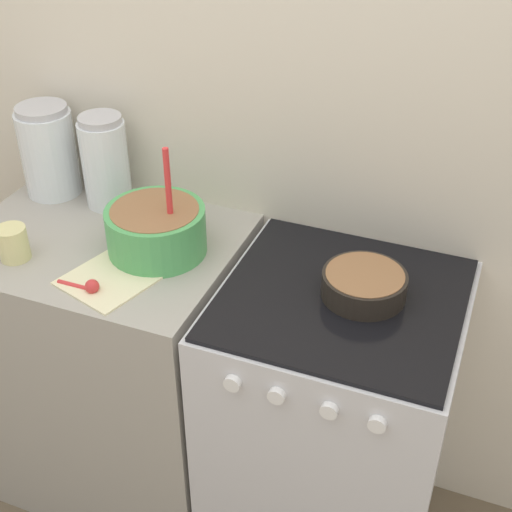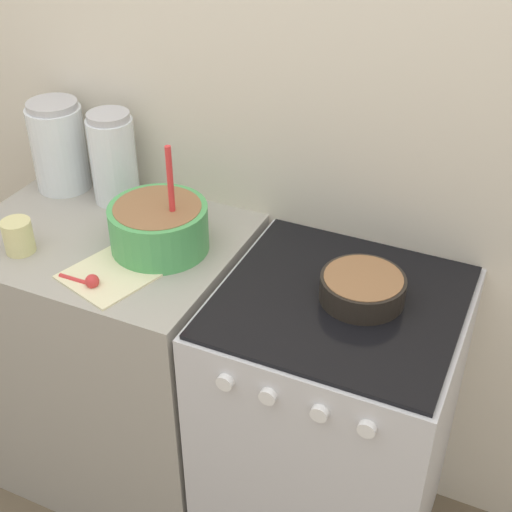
{
  "view_description": "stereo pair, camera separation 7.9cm",
  "coord_description": "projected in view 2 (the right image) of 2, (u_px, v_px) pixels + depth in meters",
  "views": [
    {
      "loc": [
        0.63,
        -1.08,
        2.01
      ],
      "look_at": [
        0.08,
        0.31,
        0.98
      ],
      "focal_mm": 50.0,
      "sensor_mm": 36.0,
      "label": 1
    },
    {
      "loc": [
        0.7,
        -1.05,
        2.01
      ],
      "look_at": [
        0.08,
        0.31,
        0.98
      ],
      "focal_mm": 50.0,
      "sensor_mm": 36.0,
      "label": 2
    }
  ],
  "objects": [
    {
      "name": "recipe_page",
      "position": [
        115.0,
        272.0,
        1.83
      ],
      "size": [
        0.27,
        0.29,
        0.01
      ],
      "color": "beige",
      "rests_on": "countertop_cabinet"
    },
    {
      "name": "countertop_cabinet",
      "position": [
        120.0,
        360.0,
        2.25
      ],
      "size": [
        0.76,
        0.59,
        0.93
      ],
      "color": "#9E998E",
      "rests_on": "ground_plane"
    },
    {
      "name": "measuring_spoon",
      "position": [
        88.0,
        281.0,
        1.78
      ],
      "size": [
        0.12,
        0.04,
        0.04
      ],
      "color": "red",
      "rests_on": "countertop_cabinet"
    },
    {
      "name": "stove",
      "position": [
        329.0,
        430.0,
        2.01
      ],
      "size": [
        0.61,
        0.6,
        0.93
      ],
      "color": "silver",
      "rests_on": "ground_plane"
    },
    {
      "name": "mixing_bowl",
      "position": [
        159.0,
        225.0,
        1.89
      ],
      "size": [
        0.26,
        0.26,
        0.31
      ],
      "color": "#4CA559",
      "rests_on": "countertop_cabinet"
    },
    {
      "name": "tin_can",
      "position": [
        18.0,
        236.0,
        1.89
      ],
      "size": [
        0.08,
        0.08,
        0.09
      ],
      "color": "beige",
      "rests_on": "countertop_cabinet"
    },
    {
      "name": "wall_back",
      "position": [
        274.0,
        127.0,
        1.94
      ],
      "size": [
        4.52,
        0.05,
        2.4
      ],
      "color": "beige",
      "rests_on": "ground_plane"
    },
    {
      "name": "baking_pan",
      "position": [
        363.0,
        287.0,
        1.73
      ],
      "size": [
        0.21,
        0.21,
        0.07
      ],
      "color": "black",
      "rests_on": "stove"
    },
    {
      "name": "storage_jar_left",
      "position": [
        60.0,
        151.0,
        2.15
      ],
      "size": [
        0.16,
        0.16,
        0.28
      ],
      "color": "silver",
      "rests_on": "countertop_cabinet"
    },
    {
      "name": "storage_jar_middle",
      "position": [
        114.0,
        164.0,
        2.09
      ],
      "size": [
        0.14,
        0.14,
        0.28
      ],
      "color": "silver",
      "rests_on": "countertop_cabinet"
    }
  ]
}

